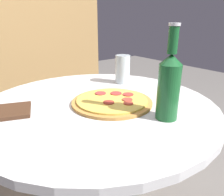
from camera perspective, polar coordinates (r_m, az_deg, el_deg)
table at (r=0.88m, az=-3.50°, el=-13.88°), size 0.84×0.84×0.77m
fence_panel at (r=1.58m, az=-23.33°, el=12.31°), size 1.23×0.04×1.75m
pizza at (r=0.77m, az=0.03°, el=-0.83°), size 0.28×0.28×0.02m
beer_bottle at (r=0.65m, az=14.65°, el=3.47°), size 0.07×0.07×0.27m
pizza_paddle at (r=0.77m, az=-26.78°, el=-3.32°), size 0.23×0.15×0.02m
drinking_glass at (r=1.01m, az=2.79°, el=7.50°), size 0.07×0.07×0.13m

